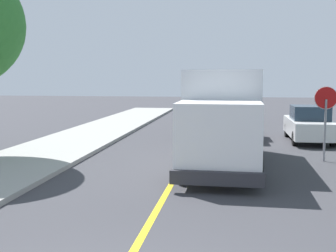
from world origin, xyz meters
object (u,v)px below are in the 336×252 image
object	(u,v)px
parked_car_mid	(235,111)
box_truck	(223,113)
parked_car_near	(236,122)
parked_van_across	(309,125)
stop_sign	(326,109)

from	to	relation	value
parked_car_mid	box_truck	bearing A→B (deg)	-92.29
box_truck	parked_car_near	size ratio (longest dim) A/B	1.63
parked_van_across	stop_sign	xyz separation A→B (m)	(-0.30, -4.79, 1.06)
parked_van_across	stop_sign	world-z (taller)	stop_sign
parked_car_mid	parked_van_across	bearing A→B (deg)	-67.11
parked_van_across	stop_sign	bearing A→B (deg)	-93.54
box_truck	parked_car_near	world-z (taller)	box_truck
box_truck	parked_car_near	bearing A→B (deg)	85.76
box_truck	stop_sign	distance (m)	3.71
box_truck	stop_sign	world-z (taller)	box_truck
parked_car_near	parked_van_across	xyz separation A→B (m)	(3.35, -0.88, 0.00)
parked_van_across	parked_car_mid	bearing A→B (deg)	112.89
box_truck	parked_van_across	xyz separation A→B (m)	(3.85, 5.88, -0.97)
parked_car_mid	parked_van_across	size ratio (longest dim) A/B	1.01
parked_car_near	parked_van_across	distance (m)	3.46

